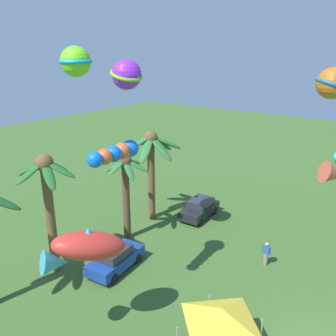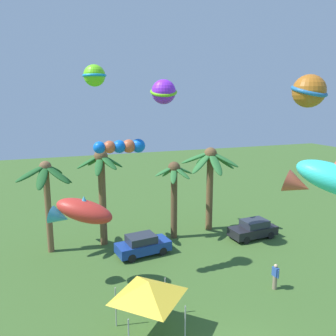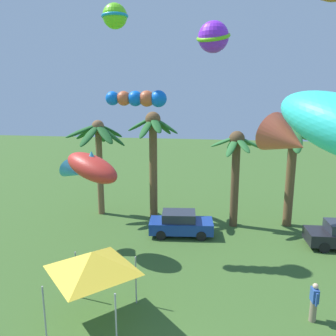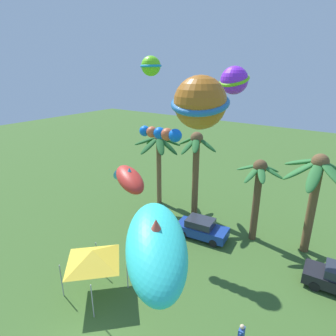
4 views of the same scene
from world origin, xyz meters
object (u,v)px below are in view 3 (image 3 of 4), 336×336
spectator_0 (314,302)px  kite_ball_0 (115,16)px  parked_car_0 (181,223)px  kite_fish_2 (89,168)px  kite_ball_1 (213,37)px  kite_tube_4 (138,99)px  festival_tent (92,261)px  palm_tree_3 (153,143)px  palm_tree_0 (293,145)px  palm_tree_1 (236,160)px  palm_tree_2 (99,142)px

spectator_0 → kite_ball_0: size_ratio=0.92×
parked_car_0 → kite_fish_2: size_ratio=0.99×
kite_ball_1 → kite_fish_2: kite_ball_1 is taller
kite_ball_0 → kite_tube_4: size_ratio=0.55×
festival_tent → palm_tree_3: bearing=90.4°
spectator_0 → kite_fish_2: (-10.59, 4.26, 3.96)m
palm_tree_0 → festival_tent: size_ratio=2.53×
festival_tent → kite_fish_2: bearing=112.6°
kite_fish_2 → palm_tree_3: bearing=69.0°
palm_tree_1 → palm_tree_2: (-9.57, 0.81, 0.81)m
kite_ball_0 → festival_tent: bearing=-81.4°
parked_car_0 → kite_tube_4: 8.23m
palm_tree_3 → kite_tube_4: 6.16m
parked_car_0 → spectator_0: 9.43m
palm_tree_2 → kite_ball_1: size_ratio=3.00×
palm_tree_2 → palm_tree_3: size_ratio=0.92×
kite_ball_0 → palm_tree_2: bearing=122.8°
spectator_0 → kite_ball_0: bearing=149.5°
spectator_0 → kite_ball_0: 15.90m
palm_tree_3 → spectator_0: size_ratio=4.70×
palm_tree_0 → palm_tree_2: (-13.14, 0.13, -0.13)m
kite_tube_4 → palm_tree_3: bearing=94.0°
kite_ball_0 → kite_ball_1: size_ratio=0.76×
kite_ball_1 → palm_tree_3: bearing=145.6°
palm_tree_3 → festival_tent: bearing=-89.6°
palm_tree_0 → kite_tube_4: bearing=-149.1°
festival_tent → kite_ball_0: (-1.03, 6.80, 10.02)m
parked_car_0 → palm_tree_2: bearing=155.0°
palm_tree_0 → spectator_0: palm_tree_0 is taller
parked_car_0 → spectator_0: spectator_0 is taller
parked_car_0 → kite_fish_2: 6.76m
palm_tree_3 → kite_ball_0: 8.58m
festival_tent → kite_ball_1: 13.24m
kite_ball_1 → palm_tree_0: bearing=27.2°
palm_tree_0 → spectator_0: bearing=-94.7°
palm_tree_1 → kite_tube_4: bearing=-138.8°
palm_tree_1 → kite_ball_1: size_ratio=2.77×
palm_tree_2 → parked_car_0: 8.28m
parked_car_0 → kite_tube_4: size_ratio=1.29×
palm_tree_0 → palm_tree_3: (-9.17, 0.08, -0.11)m
kite_tube_4 → kite_ball_0: bearing=151.8°
spectator_0 → festival_tent: 8.54m
parked_car_0 → spectator_0: size_ratio=2.56×
palm_tree_1 → spectator_0: 10.41m
palm_tree_3 → kite_tube_4: bearing=-86.0°
palm_tree_2 → parked_car_0: palm_tree_2 is taller
palm_tree_1 → palm_tree_2: bearing=175.1°
kite_ball_0 → kite_tube_4: kite_ball_0 is taller
palm_tree_0 → parked_car_0: 8.78m
kite_ball_1 → kite_tube_4: 5.54m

